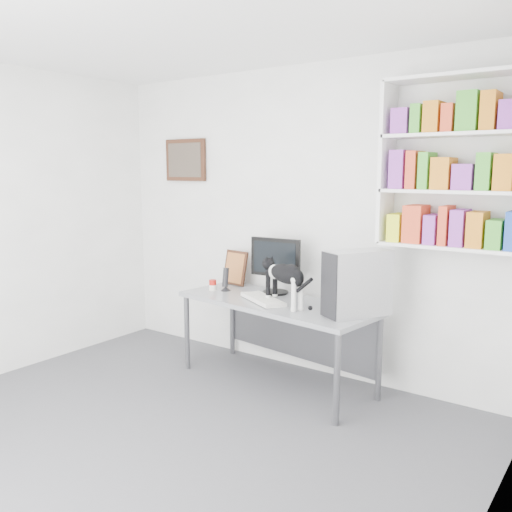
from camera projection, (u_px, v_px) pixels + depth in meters
name	position (u px, v px, depth m)	size (l,w,h in m)	color
room	(122.00, 246.00, 3.25)	(4.01, 4.01, 2.70)	#4E4E53
bookshelf	(453.00, 163.00, 3.85)	(1.03, 0.28, 1.24)	white
wall_art	(186.00, 160.00, 5.49)	(0.52, 0.04, 0.42)	#4B2818
desk	(276.00, 342.00, 4.57)	(1.73, 0.67, 0.72)	gray
monitor	(276.00, 265.00, 4.75)	(0.47, 0.23, 0.50)	black
keyboard	(263.00, 299.00, 4.49)	(0.49, 0.19, 0.04)	silver
pc_tower	(357.00, 283.00, 4.03)	(0.22, 0.49, 0.49)	#BABABF
speaker	(226.00, 279.00, 4.88)	(0.09, 0.09, 0.22)	black
leaning_print	(235.00, 267.00, 5.13)	(0.27, 0.11, 0.34)	#4B2818
soup_can	(213.00, 285.00, 4.90)	(0.07, 0.07, 0.10)	#B1160F
cat	(285.00, 284.00, 4.31)	(0.58, 0.16, 0.36)	black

